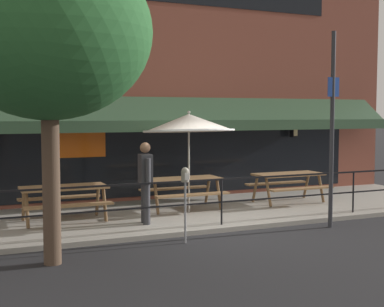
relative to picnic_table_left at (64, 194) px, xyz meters
name	(u,v)px	position (x,y,z in m)	size (l,w,h in m)	color
ground_plane	(228,232)	(2.94, -1.92, -0.71)	(120.00, 120.00, 0.00)	#232326
patio_deck	(189,213)	(2.94, 0.08, -0.66)	(15.00, 4.00, 0.10)	#9E998E
restaurant_building	(156,44)	(2.94, 2.31, 3.57)	(15.00, 1.60, 8.62)	brown
patio_railing	(222,191)	(2.94, -1.62, 0.09)	(13.84, 0.04, 0.97)	black
picnic_table_left	(64,194)	(0.00, 0.00, 0.00)	(1.80, 1.42, 0.76)	#997047
picnic_table_centre	(183,185)	(2.89, 0.31, 0.00)	(1.80, 1.42, 0.76)	#997047
picnic_table_right	(288,179)	(5.78, 0.15, 0.00)	(1.80, 1.42, 0.76)	#997047
patio_umbrella_centre	(189,123)	(2.89, -0.03, 1.47)	(2.14, 2.14, 2.38)	#B7B2A8
pedestrian_walking	(145,178)	(1.53, -0.87, 0.35)	(0.28, 0.62, 1.71)	#333338
parking_meter_near	(185,182)	(1.78, -2.41, 0.44)	(0.15, 0.16, 1.42)	gray
street_sign_pole	(332,128)	(5.15, -2.37, 1.41)	(0.28, 0.09, 4.11)	#2D2D33
street_tree_curbside	(55,19)	(-0.61, -2.88, 3.17)	(3.29, 2.96, 5.59)	brown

